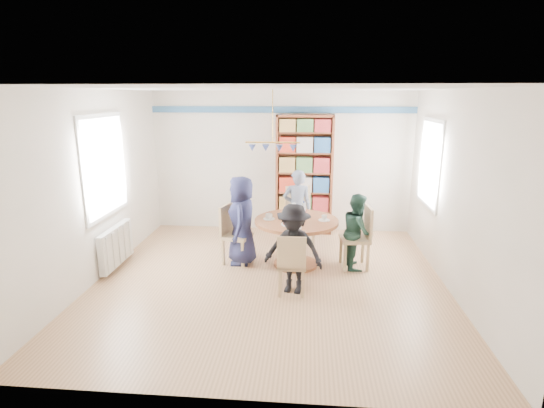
# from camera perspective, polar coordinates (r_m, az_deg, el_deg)

# --- Properties ---
(ground) EXTENTS (5.00, 5.00, 0.00)m
(ground) POSITION_cam_1_polar(r_m,az_deg,el_deg) (6.27, -0.32, -10.26)
(ground) COLOR tan
(room_shell) EXTENTS (5.00, 5.00, 5.00)m
(room_shell) POSITION_cam_1_polar(r_m,az_deg,el_deg) (6.65, -1.90, 6.05)
(room_shell) COLOR white
(room_shell) RESTS_ON ground
(radiator) EXTENTS (0.12, 1.00, 0.60)m
(radiator) POSITION_cam_1_polar(r_m,az_deg,el_deg) (7.03, -20.20, -5.31)
(radiator) COLOR silver
(radiator) RESTS_ON ground
(dining_table) EXTENTS (1.30, 1.30, 0.75)m
(dining_table) POSITION_cam_1_polar(r_m,az_deg,el_deg) (6.62, 3.28, -3.72)
(dining_table) COLOR brown
(dining_table) RESTS_ON ground
(chair_left) EXTENTS (0.51, 0.51, 0.94)m
(chair_left) POSITION_cam_1_polar(r_m,az_deg,el_deg) (6.78, -5.36, -3.66)
(chair_left) COLOR tan
(chair_left) RESTS_ON ground
(chair_right) EXTENTS (0.47, 0.47, 0.98)m
(chair_right) POSITION_cam_1_polar(r_m,az_deg,el_deg) (6.69, 11.78, -4.00)
(chair_right) COLOR tan
(chair_right) RESTS_ON ground
(chair_far) EXTENTS (0.57, 0.57, 1.03)m
(chair_far) POSITION_cam_1_polar(r_m,az_deg,el_deg) (7.64, 3.71, -1.15)
(chair_far) COLOR tan
(chair_far) RESTS_ON ground
(chair_near) EXTENTS (0.39, 0.39, 0.86)m
(chair_near) POSITION_cam_1_polar(r_m,az_deg,el_deg) (5.68, 2.65, -7.80)
(chair_near) COLOR tan
(chair_near) RESTS_ON ground
(person_left) EXTENTS (0.50, 0.72, 1.41)m
(person_left) POSITION_cam_1_polar(r_m,az_deg,el_deg) (6.69, -4.09, -2.22)
(person_left) COLOR #191B38
(person_left) RESTS_ON ground
(person_right) EXTENTS (0.46, 0.58, 1.18)m
(person_right) POSITION_cam_1_polar(r_m,az_deg,el_deg) (6.66, 11.42, -3.60)
(person_right) COLOR #1B372C
(person_right) RESTS_ON ground
(person_far) EXTENTS (0.54, 0.39, 1.38)m
(person_far) POSITION_cam_1_polar(r_m,az_deg,el_deg) (7.46, 3.40, -0.57)
(person_far) COLOR gray
(person_far) RESTS_ON ground
(person_near) EXTENTS (0.88, 0.63, 1.24)m
(person_near) POSITION_cam_1_polar(r_m,az_deg,el_deg) (5.71, 2.90, -6.07)
(person_near) COLOR black
(person_near) RESTS_ON ground
(bookshelf) EXTENTS (1.08, 0.32, 2.27)m
(bookshelf) POSITION_cam_1_polar(r_m,az_deg,el_deg) (8.15, 4.36, 3.78)
(bookshelf) COLOR brown
(bookshelf) RESTS_ON ground
(tableware) EXTENTS (1.03, 1.03, 0.27)m
(tableware) POSITION_cam_1_polar(r_m,az_deg,el_deg) (6.57, 3.13, -1.56)
(tableware) COLOR white
(tableware) RESTS_ON dining_table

